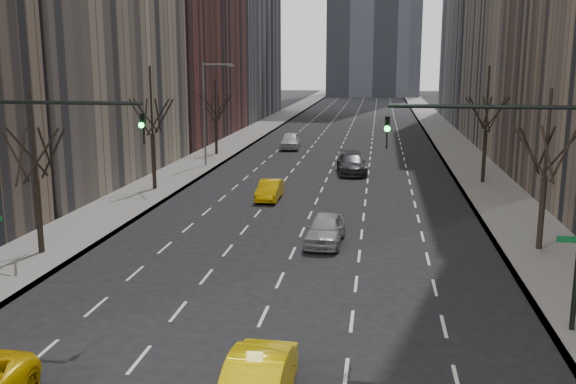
% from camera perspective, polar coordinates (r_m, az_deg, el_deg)
% --- Properties ---
extents(sidewalk_left, '(4.50, 320.00, 0.15)m').
position_cam_1_polar(sidewalk_left, '(82.02, -3.41, 5.13)').
color(sidewalk_left, slate).
rests_on(sidewalk_left, ground).
extents(sidewalk_right, '(4.50, 320.00, 0.15)m').
position_cam_1_polar(sidewalk_right, '(80.80, 13.93, 4.71)').
color(sidewalk_right, slate).
rests_on(sidewalk_right, ground).
extents(tree_lw_b, '(3.36, 3.50, 7.82)m').
position_cam_1_polar(tree_lw_b, '(32.61, -21.49, 1.03)').
color(tree_lw_b, black).
rests_on(tree_lw_b, ground).
extents(tree_lw_c, '(3.36, 3.50, 8.74)m').
position_cam_1_polar(tree_lw_c, '(46.99, -11.95, 4.97)').
color(tree_lw_c, black).
rests_on(tree_lw_c, ground).
extents(tree_lw_d, '(3.36, 3.50, 7.36)m').
position_cam_1_polar(tree_lw_d, '(64.15, -6.44, 6.42)').
color(tree_lw_d, black).
rests_on(tree_lw_d, ground).
extents(tree_rw_b, '(3.36, 3.50, 7.82)m').
position_cam_1_polar(tree_rw_b, '(33.30, 21.83, 1.21)').
color(tree_rw_b, black).
rests_on(tree_rw_b, ground).
extents(tree_rw_c, '(3.36, 3.50, 8.74)m').
position_cam_1_polar(tree_rw_c, '(50.76, 17.16, 5.18)').
color(tree_rw_c, black).
rests_on(tree_rw_c, ground).
extents(traffic_mast_left, '(6.69, 0.39, 8.00)m').
position_cam_1_polar(traffic_mast_left, '(25.77, -22.67, 2.34)').
color(traffic_mast_left, black).
rests_on(traffic_mast_left, ground).
extents(traffic_mast_right, '(6.69, 0.39, 8.00)m').
position_cam_1_polar(traffic_mast_right, '(22.75, 20.89, 1.35)').
color(traffic_mast_right, black).
rests_on(traffic_mast_right, ground).
extents(streetlight_far, '(2.83, 0.22, 9.00)m').
position_cam_1_polar(streetlight_far, '(56.95, -7.12, 7.84)').
color(streetlight_far, slate).
rests_on(streetlight_far, ground).
extents(silver_sedan_ahead, '(1.99, 4.55, 1.53)m').
position_cam_1_polar(silver_sedan_ahead, '(33.01, 3.33, -3.31)').
color(silver_sedan_ahead, '#A0A3A8').
rests_on(silver_sedan_ahead, ground).
extents(far_taxi, '(1.41, 4.03, 1.33)m').
position_cam_1_polar(far_taxi, '(43.40, -1.63, 0.18)').
color(far_taxi, '#FFBD05').
rests_on(far_taxi, ground).
extents(far_suv_grey, '(2.99, 5.92, 1.65)m').
position_cam_1_polar(far_suv_grey, '(53.81, 5.68, 2.52)').
color(far_suv_grey, '#2E2E33').
rests_on(far_suv_grey, ground).
extents(far_car_white, '(2.42, 5.19, 1.72)m').
position_cam_1_polar(far_car_white, '(68.87, 0.19, 4.58)').
color(far_car_white, silver).
rests_on(far_car_white, ground).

